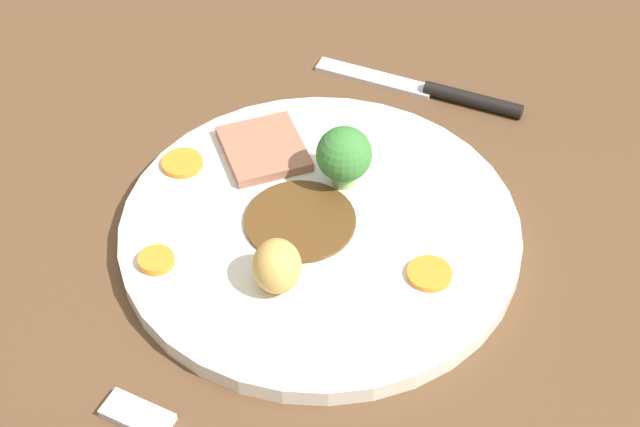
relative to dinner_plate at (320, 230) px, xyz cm
name	(u,v)px	position (x,y,z in cm)	size (l,w,h in cm)	color
dining_table	(304,227)	(2.06, 2.12, -2.50)	(120.00, 84.00, 3.60)	brown
dinner_plate	(320,230)	(0.00, 0.00, 0.00)	(29.07, 29.07, 1.40)	silver
gravy_pool	(300,220)	(-0.38, 1.40, 0.85)	(8.13, 8.13, 0.30)	#563819
meat_slice_main	(264,149)	(5.61, 6.77, 1.10)	(6.71, 5.98, 0.80)	#9E664C
roast_potato_left	(277,266)	(-6.33, 0.70, 2.51)	(3.83, 3.32, 3.63)	tan
carrot_coin_front	(156,260)	(-7.58, 9.27, 1.01)	(2.50, 2.50, 0.61)	orange
carrot_coin_back	(429,274)	(-2.05, -8.76, 0.91)	(3.11, 3.11, 0.42)	orange
carrot_coin_side	(183,162)	(2.22, 12.05, 0.93)	(3.14, 3.14, 0.46)	orange
broccoli_floret	(344,155)	(4.59, -0.17, 3.46)	(4.17, 4.17, 4.97)	#8CB766
knife	(435,91)	(18.89, -3.44, -0.25)	(2.31, 18.55, 1.20)	black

